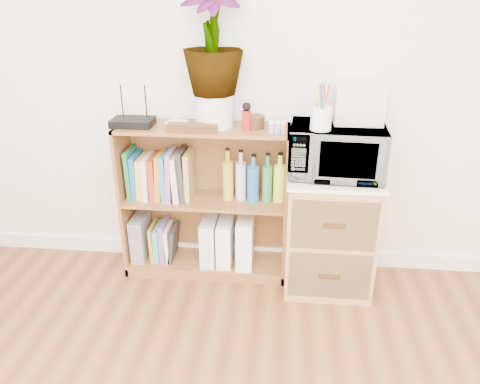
# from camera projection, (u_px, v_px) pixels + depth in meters

# --- Properties ---
(skirting_board) EXTENTS (4.00, 0.02, 0.10)m
(skirting_board) POSITION_uv_depth(u_px,v_px,m) (262.00, 253.00, 3.12)
(skirting_board) COLOR white
(skirting_board) RESTS_ON ground
(bookshelf) EXTENTS (1.00, 0.30, 0.95)m
(bookshelf) POSITION_uv_depth(u_px,v_px,m) (205.00, 202.00, 2.85)
(bookshelf) COLOR brown
(bookshelf) RESTS_ON ground
(wicker_unit) EXTENTS (0.50, 0.45, 0.70)m
(wicker_unit) POSITION_uv_depth(u_px,v_px,m) (329.00, 232.00, 2.77)
(wicker_unit) COLOR #9E7542
(wicker_unit) RESTS_ON ground
(microwave) EXTENTS (0.52, 0.37, 0.28)m
(microwave) POSITION_uv_depth(u_px,v_px,m) (336.00, 151.00, 2.55)
(microwave) COLOR silver
(microwave) RESTS_ON wicker_unit
(pen_cup) EXTENTS (0.11, 0.11, 0.12)m
(pen_cup) POSITION_uv_depth(u_px,v_px,m) (321.00, 118.00, 2.40)
(pen_cup) COLOR white
(pen_cup) RESTS_ON microwave
(small_appliance) EXTENTS (0.26, 0.21, 0.20)m
(small_appliance) POSITION_uv_depth(u_px,v_px,m) (358.00, 104.00, 2.52)
(small_appliance) COLOR silver
(small_appliance) RESTS_ON microwave
(router) EXTENTS (0.23, 0.16, 0.04)m
(router) POSITION_uv_depth(u_px,v_px,m) (133.00, 122.00, 2.67)
(router) COLOR black
(router) RESTS_ON bookshelf
(white_bowl) EXTENTS (0.13, 0.13, 0.03)m
(white_bowl) POSITION_uv_depth(u_px,v_px,m) (177.00, 125.00, 2.64)
(white_bowl) COLOR white
(white_bowl) RESTS_ON bookshelf
(plant_pot) EXTENTS (0.21, 0.21, 0.18)m
(plant_pot) POSITION_uv_depth(u_px,v_px,m) (214.00, 110.00, 2.63)
(plant_pot) COLOR silver
(plant_pot) RESTS_ON bookshelf
(potted_plant) EXTENTS (0.34, 0.34, 0.60)m
(potted_plant) POSITION_uv_depth(u_px,v_px,m) (212.00, 38.00, 2.47)
(potted_plant) COLOR #2B6B31
(potted_plant) RESTS_ON plant_pot
(trinket_box) EXTENTS (0.28, 0.07, 0.04)m
(trinket_box) POSITION_uv_depth(u_px,v_px,m) (193.00, 128.00, 2.56)
(trinket_box) COLOR #3C2310
(trinket_box) RESTS_ON bookshelf
(kokeshi_doll) EXTENTS (0.05, 0.05, 0.11)m
(kokeshi_doll) POSITION_uv_depth(u_px,v_px,m) (246.00, 120.00, 2.58)
(kokeshi_doll) COLOR #A91416
(kokeshi_doll) RESTS_ON bookshelf
(wooden_bowl) EXTENTS (0.12, 0.12, 0.07)m
(wooden_bowl) POSITION_uv_depth(u_px,v_px,m) (254.00, 122.00, 2.63)
(wooden_bowl) COLOR #371F0F
(wooden_bowl) RESTS_ON bookshelf
(paint_jars) EXTENTS (0.10, 0.04, 0.05)m
(paint_jars) POSITION_uv_depth(u_px,v_px,m) (277.00, 129.00, 2.53)
(paint_jars) COLOR #D0747B
(paint_jars) RESTS_ON bookshelf
(file_box) EXTENTS (0.09, 0.23, 0.28)m
(file_box) POSITION_uv_depth(u_px,v_px,m) (141.00, 236.00, 3.00)
(file_box) COLOR gray
(file_box) RESTS_ON bookshelf
(magazine_holder_left) EXTENTS (0.09, 0.23, 0.29)m
(magazine_holder_left) POSITION_uv_depth(u_px,v_px,m) (209.00, 240.00, 2.95)
(magazine_holder_left) COLOR silver
(magazine_holder_left) RESTS_ON bookshelf
(magazine_holder_mid) EXTENTS (0.09, 0.23, 0.28)m
(magazine_holder_mid) POSITION_uv_depth(u_px,v_px,m) (225.00, 242.00, 2.94)
(magazine_holder_mid) COLOR white
(magazine_holder_mid) RESTS_ON bookshelf
(magazine_holder_right) EXTENTS (0.10, 0.25, 0.31)m
(magazine_holder_right) POSITION_uv_depth(u_px,v_px,m) (245.00, 241.00, 2.92)
(magazine_holder_right) COLOR white
(magazine_holder_right) RESTS_ON bookshelf
(cookbooks) EXTENTS (0.38, 0.20, 0.31)m
(cookbooks) POSITION_uv_depth(u_px,v_px,m) (161.00, 176.00, 2.81)
(cookbooks) COLOR #1D6D3E
(cookbooks) RESTS_ON bookshelf
(liquor_bottles) EXTENTS (0.45, 0.07, 0.31)m
(liquor_bottles) POSITION_uv_depth(u_px,v_px,m) (260.00, 178.00, 2.75)
(liquor_bottles) COLOR gold
(liquor_bottles) RESTS_ON bookshelf
(lower_books) EXTENTS (0.16, 0.19, 0.26)m
(lower_books) POSITION_uv_depth(u_px,v_px,m) (164.00, 241.00, 2.99)
(lower_books) COLOR #BA7D20
(lower_books) RESTS_ON bookshelf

